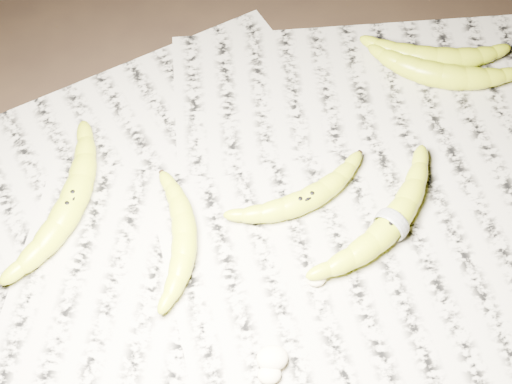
{
  "coord_description": "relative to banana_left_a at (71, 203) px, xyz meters",
  "views": [
    {
      "loc": [
        -0.07,
        -0.45,
        0.82
      ],
      "look_at": [
        0.0,
        0.03,
        0.05
      ],
      "focal_mm": 50.0,
      "sensor_mm": 36.0,
      "label": 1
    }
  ],
  "objects": [
    {
      "name": "flesh_chunk_a",
      "position": [
        0.23,
        -0.24,
        -0.01
      ],
      "size": [
        0.04,
        0.03,
        0.02
      ],
      "primitive_type": "ellipsoid",
      "color": "beige",
      "rests_on": "newspaper_patch"
    },
    {
      "name": "banana_left_b",
      "position": [
        0.14,
        -0.07,
        -0.0
      ],
      "size": [
        0.07,
        0.17,
        0.03
      ],
      "primitive_type": null,
      "rotation": [
        0.0,
        0.0,
        1.47
      ],
      "color": "gold",
      "rests_on": "newspaper_patch"
    },
    {
      "name": "banana_upper_a",
      "position": [
        0.54,
        0.17,
        -0.0
      ],
      "size": [
        0.2,
        0.1,
        0.04
      ],
      "primitive_type": null,
      "rotation": [
        0.0,
        0.0,
        -0.24
      ],
      "color": "gold",
      "rests_on": "newspaper_patch"
    },
    {
      "name": "flesh_chunk_b",
      "position": [
        0.22,
        -0.26,
        -0.01
      ],
      "size": [
        0.03,
        0.02,
        0.02
      ],
      "primitive_type": "ellipsoid",
      "color": "beige",
      "rests_on": "newspaper_patch"
    },
    {
      "name": "banana_upper_b",
      "position": [
        0.54,
        0.14,
        -0.0
      ],
      "size": [
        0.2,
        0.13,
        0.04
      ],
      "primitive_type": null,
      "rotation": [
        0.0,
        0.0,
        -0.39
      ],
      "color": "gold",
      "rests_on": "newspaper_patch"
    },
    {
      "name": "banana_taped",
      "position": [
        0.41,
        -0.09,
        -0.0
      ],
      "size": [
        0.21,
        0.19,
        0.04
      ],
      "primitive_type": null,
      "rotation": [
        0.0,
        0.0,
        0.72
      ],
      "color": "gold",
      "rests_on": "newspaper_patch"
    },
    {
      "name": "newspaper_patch",
      "position": [
        0.25,
        -0.05,
        -0.02
      ],
      "size": [
        0.9,
        0.7,
        0.01
      ],
      "primitive_type": "cube",
      "color": "#A6A08E",
      "rests_on": "ground"
    },
    {
      "name": "measuring_tape",
      "position": [
        0.41,
        -0.09,
        -0.0
      ],
      "size": [
        0.03,
        0.04,
        0.05
      ],
      "primitive_type": "torus",
      "rotation": [
        0.0,
        1.57,
        0.72
      ],
      "color": "white",
      "rests_on": "newspaper_patch"
    },
    {
      "name": "banana_left_a",
      "position": [
        0.0,
        0.0,
        0.0
      ],
      "size": [
        0.15,
        0.23,
        0.04
      ],
      "primitive_type": null,
      "rotation": [
        0.0,
        0.0,
        1.14
      ],
      "color": "gold",
      "rests_on": "newspaper_patch"
    },
    {
      "name": "banana_center",
      "position": [
        0.3,
        -0.04,
        -0.0
      ],
      "size": [
        0.18,
        0.11,
        0.03
      ],
      "primitive_type": null,
      "rotation": [
        0.0,
        0.0,
        0.34
      ],
      "color": "gold",
      "rests_on": "newspaper_patch"
    },
    {
      "name": "flesh_chunk_c",
      "position": [
        0.3,
        -0.15,
        -0.01
      ],
      "size": [
        0.03,
        0.02,
        0.01
      ],
      "primitive_type": "ellipsoid",
      "color": "beige",
      "rests_on": "newspaper_patch"
    },
    {
      "name": "ground",
      "position": [
        0.24,
        -0.06,
        -0.03
      ],
      "size": [
        3.0,
        3.0,
        0.0
      ],
      "primitive_type": "plane",
      "color": "black",
      "rests_on": "ground"
    }
  ]
}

